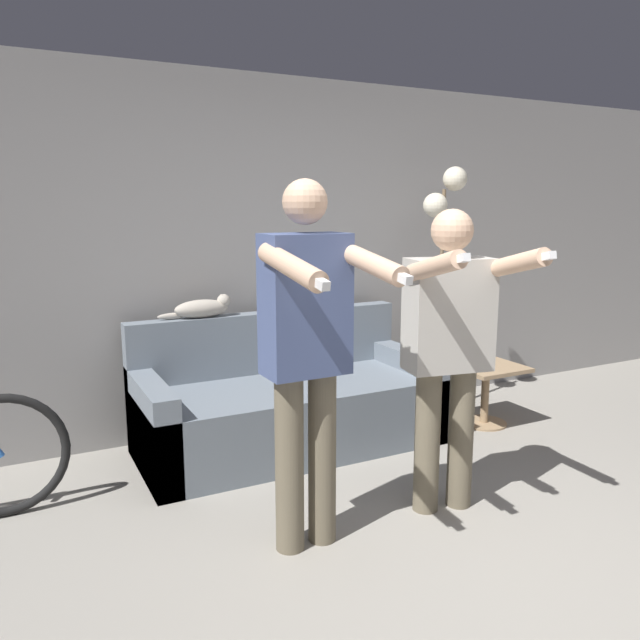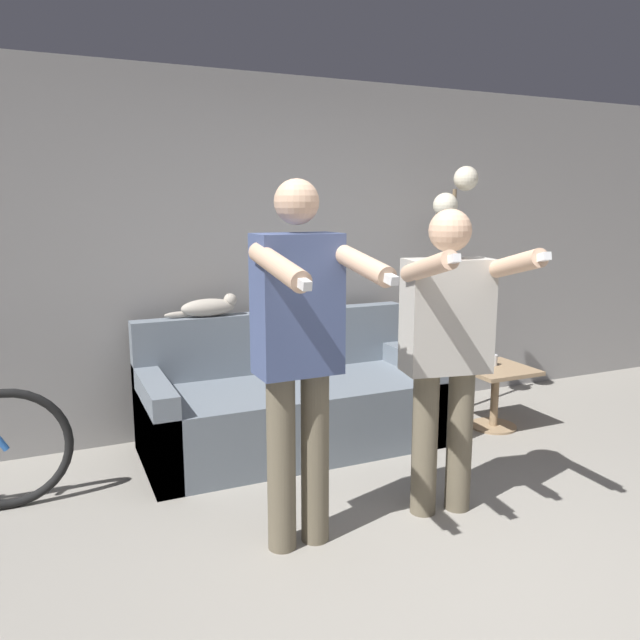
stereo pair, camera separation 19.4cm
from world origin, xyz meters
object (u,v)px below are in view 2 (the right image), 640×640
person_left (299,345)px  side_table (495,384)px  couch (293,405)px  cat (209,307)px  floor_lamp (454,236)px  cup (493,360)px  person_right (448,341)px

person_left → side_table: person_left is taller
couch → person_left: person_left is taller
cat → side_table: bearing=-17.2°
couch → floor_lamp: 1.79m
cat → cup: size_ratio=6.11×
cat → person_left: bearing=-88.7°
couch → cup: size_ratio=24.72×
person_right → cup: size_ratio=19.91×
cat → couch: bearing=-34.6°
person_left → person_right: size_ratio=1.08×
person_left → side_table: bearing=24.6°
person_left → couch: bearing=69.1°
couch → side_table: size_ratio=4.13×
person_left → cat: (-0.04, 1.57, -0.06)m
couch → side_table: (1.53, -0.29, 0.05)m
person_right → cat: person_right is taller
couch → floor_lamp: bearing=3.7°
floor_lamp → side_table: (0.16, -0.38, -1.09)m
cat → side_table: cat is taller
side_table → person_right: bearing=-140.2°
couch → cup: bearing=-8.5°
floor_lamp → cup: 0.99m
floor_lamp → cup: floor_lamp is taller
cup → couch: bearing=171.5°
person_left → cat: 1.58m
person_left → cup: 2.30m
person_left → cup: size_ratio=21.57×
cat → cup: bearing=-15.6°
floor_lamp → cup: bearing=-62.3°
person_right → cat: (-0.88, 1.57, 0.00)m
person_right → cat: 1.80m
floor_lamp → side_table: bearing=-67.7°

